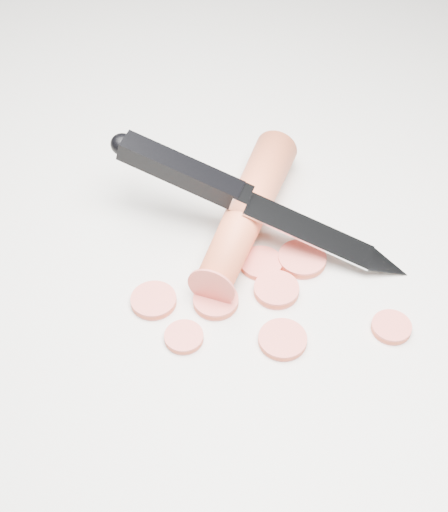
{
  "coord_description": "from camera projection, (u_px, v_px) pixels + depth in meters",
  "views": [
    {
      "loc": [
        -0.03,
        -0.41,
        0.44
      ],
      "look_at": [
        -0.03,
        -0.02,
        0.02
      ],
      "focal_mm": 50.0,
      "sensor_mm": 36.0,
      "label": 1
    }
  ],
  "objects": [
    {
      "name": "carrot_slice_2",
      "position": [
        261.0,
        263.0,
        0.58
      ],
      "size": [
        0.03,
        0.03,
        0.01
      ],
      "primitive_type": "cylinder",
      "color": "#D45145",
      "rests_on": "ground"
    },
    {
      "name": "ground",
      "position": [
        258.0,
        250.0,
        0.6
      ],
      "size": [
        2.4,
        2.4,
        0.0
      ],
      "primitive_type": "plane",
      "color": "beige",
      "rests_on": "ground"
    },
    {
      "name": "kitchen_knife",
      "position": [
        259.0,
        202.0,
        0.58
      ],
      "size": [
        0.25,
        0.11,
        0.08
      ],
      "primitive_type": null,
      "color": "#B7B9BE",
      "rests_on": "ground"
    },
    {
      "name": "carrot_slice_0",
      "position": [
        154.0,
        300.0,
        0.56
      ],
      "size": [
        0.04,
        0.04,
        0.01
      ],
      "primitive_type": "cylinder",
      "color": "#D45145",
      "rests_on": "ground"
    },
    {
      "name": "carrot_slice_4",
      "position": [
        391.0,
        327.0,
        0.54
      ],
      "size": [
        0.03,
        0.03,
        0.01
      ],
      "primitive_type": "cylinder",
      "color": "#D45145",
      "rests_on": "ground"
    },
    {
      "name": "carrot_slice_5",
      "position": [
        276.0,
        290.0,
        0.56
      ],
      "size": [
        0.04,
        0.04,
        0.01
      ],
      "primitive_type": "cylinder",
      "color": "#D45145",
      "rests_on": "ground"
    },
    {
      "name": "carrot_slice_7",
      "position": [
        302.0,
        259.0,
        0.59
      ],
      "size": [
        0.04,
        0.04,
        0.01
      ],
      "primitive_type": "cylinder",
      "color": "#D45145",
      "rests_on": "ground"
    },
    {
      "name": "carrot_slice_6",
      "position": [
        216.0,
        301.0,
        0.56
      ],
      "size": [
        0.04,
        0.04,
        0.01
      ],
      "primitive_type": "cylinder",
      "color": "#D45145",
      "rests_on": "ground"
    },
    {
      "name": "carrot",
      "position": [
        247.0,
        211.0,
        0.6
      ],
      "size": [
        0.09,
        0.18,
        0.03
      ],
      "primitive_type": "cylinder",
      "rotation": [
        1.57,
        0.0,
        -0.34
      ],
      "color": "#E2562F",
      "rests_on": "ground"
    },
    {
      "name": "carrot_slice_3",
      "position": [
        283.0,
        340.0,
        0.53
      ],
      "size": [
        0.04,
        0.04,
        0.01
      ],
      "primitive_type": "cylinder",
      "color": "#D45145",
      "rests_on": "ground"
    },
    {
      "name": "carrot_slice_1",
      "position": [
        184.0,
        337.0,
        0.53
      ],
      "size": [
        0.03,
        0.03,
        0.01
      ],
      "primitive_type": "cylinder",
      "color": "#D45145",
      "rests_on": "ground"
    }
  ]
}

